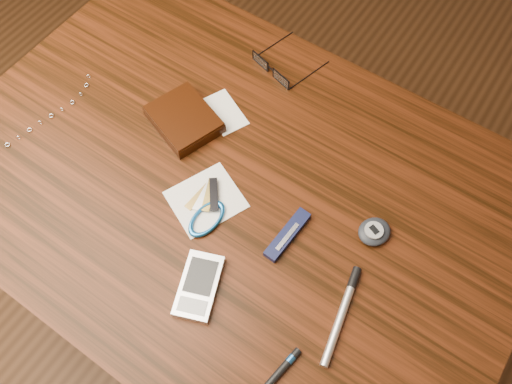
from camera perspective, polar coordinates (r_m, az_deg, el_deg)
ground at (r=1.55m, az=-1.67°, el=-12.32°), size 3.80×3.80×0.00m
desk at (r=0.94m, az=-2.69°, el=-1.79°), size 1.00×0.70×0.75m
wallet_and_card at (r=0.91m, az=-8.12°, el=8.26°), size 0.17×0.17×0.03m
eyeglasses at (r=0.98m, az=1.97°, el=13.92°), size 0.13×0.13×0.02m
pda_phone at (r=0.78m, az=-6.55°, el=-10.59°), size 0.09×0.12×0.02m
pedometer at (r=0.82m, az=13.36°, el=-4.42°), size 0.06×0.07×0.02m
notepad_keys at (r=0.83m, az=-5.69°, el=-1.91°), size 0.14×0.14×0.01m
pocket_knife at (r=0.80m, az=3.61°, el=-4.88°), size 0.03×0.10×0.01m
silver_pen at (r=0.77m, az=10.02°, el=-12.85°), size 0.04×0.16×0.01m
black_blue_pen at (r=0.75m, az=2.93°, el=-19.62°), size 0.02×0.08×0.01m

